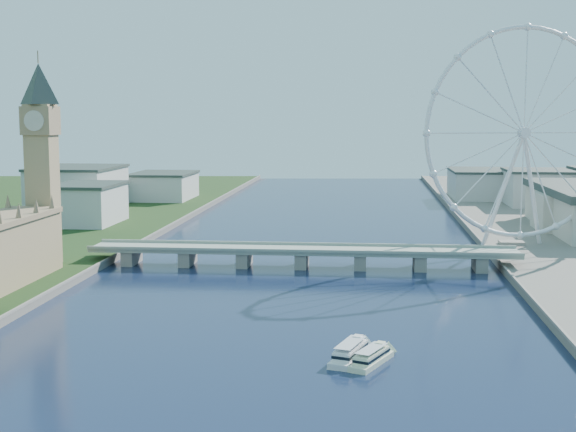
# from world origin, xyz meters

# --- Properties ---
(big_ben) EXTENTS (20.02, 20.02, 110.00)m
(big_ben) POSITION_xyz_m (-128.00, 278.00, 66.57)
(big_ben) COLOR tan
(big_ben) RESTS_ON ground
(westminster_bridge) EXTENTS (220.00, 22.00, 9.50)m
(westminster_bridge) POSITION_xyz_m (0.00, 300.00, 6.63)
(westminster_bridge) COLOR gray
(westminster_bridge) RESTS_ON ground
(london_eye) EXTENTS (113.60, 39.12, 124.30)m
(london_eye) POSITION_xyz_m (119.98, 355.08, 67.52)
(london_eye) COLOR silver
(london_eye) RESTS_ON ground
(city_skyline) EXTENTS (505.00, 280.00, 32.00)m
(city_skyline) POSITION_xyz_m (39.22, 560.08, 16.96)
(city_skyline) COLOR beige
(city_skyline) RESTS_ON ground
(tour_boat_near) EXTENTS (15.11, 28.83, 6.16)m
(tour_boat_near) POSITION_xyz_m (28.39, 142.71, 0.00)
(tour_boat_near) COLOR silver
(tour_boat_near) RESTS_ON ground
(tour_boat_far) EXTENTS (16.23, 25.97, 5.60)m
(tour_boat_far) POSITION_xyz_m (35.11, 138.82, 0.00)
(tour_boat_far) COLOR beige
(tour_boat_far) RESTS_ON ground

